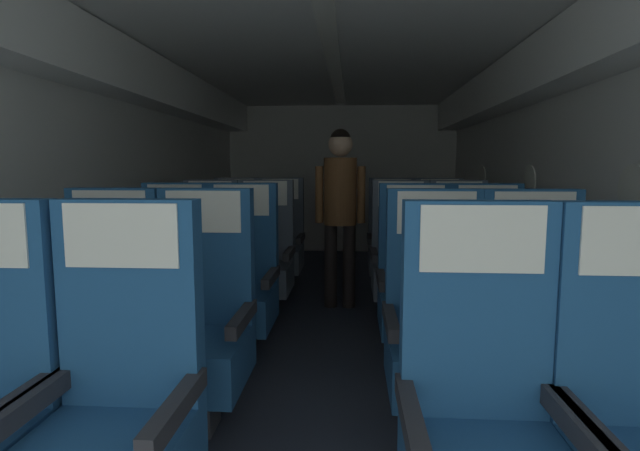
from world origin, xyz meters
The scene contains 21 objects.
ground centered at (0.00, 3.70, -0.01)m, with size 3.52×7.79×0.02m, color #2D3342.
fuselage_shell centered at (0.00, 3.97, 1.54)m, with size 3.40×7.44×2.16m.
seat_a_left_aisle centered at (-0.55, 1.67, 0.47)m, with size 0.48×0.51×1.12m.
seat_a_right_window centered at (0.54, 1.67, 0.47)m, with size 0.48×0.51×1.12m.
seat_b_left_window centered at (-1.01, 2.50, 0.47)m, with size 0.48×0.51×1.12m.
seat_b_left_aisle centered at (-0.55, 2.50, 0.47)m, with size 0.48×0.51×1.12m.
seat_b_right_aisle centered at (1.00, 2.51, 0.47)m, with size 0.48×0.51×1.12m.
seat_b_right_window centered at (0.55, 2.51, 0.47)m, with size 0.48×0.51×1.12m.
seat_c_left_window centered at (-1.00, 3.34, 0.47)m, with size 0.48×0.51×1.12m.
seat_c_left_aisle centered at (-0.56, 3.34, 0.47)m, with size 0.48×0.51×1.12m.
seat_c_right_aisle centered at (1.01, 3.34, 0.47)m, with size 0.48×0.51×1.12m.
seat_c_right_window centered at (0.56, 3.33, 0.47)m, with size 0.48×0.51×1.12m.
seat_d_left_window centered at (-1.01, 4.18, 0.47)m, with size 0.48×0.51×1.12m.
seat_d_left_aisle centered at (-0.55, 4.20, 0.47)m, with size 0.48×0.51×1.12m.
seat_d_right_aisle centered at (1.01, 4.19, 0.47)m, with size 0.48×0.51×1.12m.
seat_d_right_window centered at (0.55, 4.19, 0.47)m, with size 0.48×0.51×1.12m.
seat_e_left_window centered at (-1.00, 5.03, 0.47)m, with size 0.48×0.51×1.12m.
seat_e_left_aisle centered at (-0.55, 5.02, 0.47)m, with size 0.48×0.51×1.12m.
seat_e_right_aisle centered at (1.01, 5.02, 0.47)m, with size 0.48×0.51×1.12m.
seat_e_right_window centered at (0.55, 5.04, 0.47)m, with size 0.48×0.51×1.12m.
flight_attendant centered at (0.06, 4.50, 0.94)m, with size 0.43×0.28×1.54m.
Camera 1 is at (0.16, 0.32, 1.21)m, focal length 27.35 mm.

